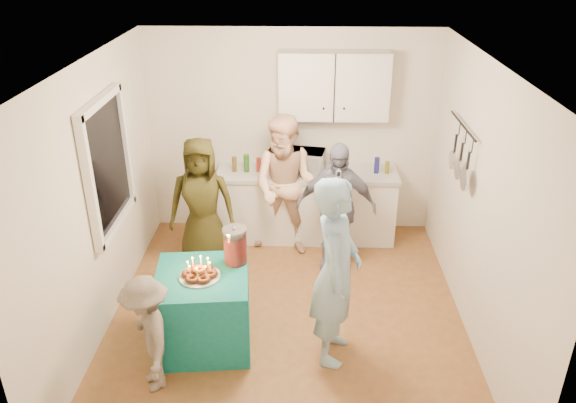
{
  "coord_description": "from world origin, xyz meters",
  "views": [
    {
      "loc": [
        0.14,
        -4.72,
        3.62
      ],
      "look_at": [
        0.0,
        0.35,
        1.15
      ],
      "focal_mm": 35.0,
      "sensor_mm": 36.0,
      "label": 1
    }
  ],
  "objects_px": {
    "microwave": "(304,161)",
    "party_table": "(204,309)",
    "man_birthday": "(336,272)",
    "woman_back_right": "(336,208)",
    "counter": "(307,206)",
    "child_near_left": "(148,334)",
    "woman_back_center": "(287,187)",
    "punch_jar": "(235,247)",
    "woman_back_left": "(202,203)"
  },
  "relations": [
    {
      "from": "party_table",
      "to": "punch_jar",
      "type": "bearing_deg",
      "value": 38.74
    },
    {
      "from": "man_birthday",
      "to": "woman_back_left",
      "type": "bearing_deg",
      "value": 51.46
    },
    {
      "from": "woman_back_left",
      "to": "microwave",
      "type": "bearing_deg",
      "value": 27.46
    },
    {
      "from": "punch_jar",
      "to": "woman_back_right",
      "type": "bearing_deg",
      "value": 48.85
    },
    {
      "from": "woman_back_left",
      "to": "woman_back_right",
      "type": "relative_size",
      "value": 1.01
    },
    {
      "from": "woman_back_center",
      "to": "woman_back_right",
      "type": "bearing_deg",
      "value": -18.18
    },
    {
      "from": "man_birthday",
      "to": "punch_jar",
      "type": "bearing_deg",
      "value": 77.39
    },
    {
      "from": "counter",
      "to": "child_near_left",
      "type": "distance_m",
      "value": 3.02
    },
    {
      "from": "woman_back_left",
      "to": "man_birthday",
      "type": "bearing_deg",
      "value": -49.56
    },
    {
      "from": "microwave",
      "to": "punch_jar",
      "type": "bearing_deg",
      "value": -98.83
    },
    {
      "from": "child_near_left",
      "to": "counter",
      "type": "bearing_deg",
      "value": 128.47
    },
    {
      "from": "man_birthday",
      "to": "child_near_left",
      "type": "relative_size",
      "value": 1.65
    },
    {
      "from": "party_table",
      "to": "woman_back_center",
      "type": "distance_m",
      "value": 1.96
    },
    {
      "from": "woman_back_center",
      "to": "child_near_left",
      "type": "distance_m",
      "value": 2.6
    },
    {
      "from": "counter",
      "to": "woman_back_center",
      "type": "height_order",
      "value": "woman_back_center"
    },
    {
      "from": "microwave",
      "to": "punch_jar",
      "type": "distance_m",
      "value": 1.99
    },
    {
      "from": "microwave",
      "to": "man_birthday",
      "type": "bearing_deg",
      "value": -72.7
    },
    {
      "from": "punch_jar",
      "to": "man_birthday",
      "type": "bearing_deg",
      "value": -21.46
    },
    {
      "from": "party_table",
      "to": "man_birthday",
      "type": "distance_m",
      "value": 1.34
    },
    {
      "from": "woman_back_center",
      "to": "man_birthday",
      "type": "bearing_deg",
      "value": -60.82
    },
    {
      "from": "party_table",
      "to": "woman_back_right",
      "type": "distance_m",
      "value": 1.94
    },
    {
      "from": "man_birthday",
      "to": "party_table",
      "type": "bearing_deg",
      "value": 92.78
    },
    {
      "from": "punch_jar",
      "to": "child_near_left",
      "type": "xyz_separation_m",
      "value": [
        -0.66,
        -0.82,
        -0.38
      ]
    },
    {
      "from": "woman_back_left",
      "to": "woman_back_center",
      "type": "xyz_separation_m",
      "value": [
        0.97,
        0.3,
        0.09
      ]
    },
    {
      "from": "microwave",
      "to": "woman_back_left",
      "type": "relative_size",
      "value": 0.32
    },
    {
      "from": "punch_jar",
      "to": "woman_back_center",
      "type": "bearing_deg",
      "value": 73.84
    },
    {
      "from": "woman_back_right",
      "to": "microwave",
      "type": "bearing_deg",
      "value": 120.12
    },
    {
      "from": "microwave",
      "to": "child_near_left",
      "type": "height_order",
      "value": "microwave"
    },
    {
      "from": "woman_back_right",
      "to": "counter",
      "type": "bearing_deg",
      "value": 117.26
    },
    {
      "from": "party_table",
      "to": "punch_jar",
      "type": "xyz_separation_m",
      "value": [
        0.29,
        0.24,
        0.55
      ]
    },
    {
      "from": "punch_jar",
      "to": "woman_back_center",
      "type": "xyz_separation_m",
      "value": [
        0.44,
        1.52,
        -0.06
      ]
    },
    {
      "from": "woman_back_left",
      "to": "child_near_left",
      "type": "bearing_deg",
      "value": -95.84
    },
    {
      "from": "punch_jar",
      "to": "woman_back_right",
      "type": "relative_size",
      "value": 0.22
    },
    {
      "from": "party_table",
      "to": "child_near_left",
      "type": "height_order",
      "value": "child_near_left"
    },
    {
      "from": "microwave",
      "to": "man_birthday",
      "type": "xyz_separation_m",
      "value": [
        0.29,
        -2.25,
        -0.15
      ]
    },
    {
      "from": "counter",
      "to": "woman_back_right",
      "type": "bearing_deg",
      "value": -66.07
    },
    {
      "from": "man_birthday",
      "to": "woman_back_right",
      "type": "bearing_deg",
      "value": 5.98
    },
    {
      "from": "microwave",
      "to": "woman_back_right",
      "type": "distance_m",
      "value": 0.86
    },
    {
      "from": "microwave",
      "to": "woman_back_left",
      "type": "bearing_deg",
      "value": -140.48
    },
    {
      "from": "man_birthday",
      "to": "woman_back_right",
      "type": "xyz_separation_m",
      "value": [
        0.08,
        1.52,
        -0.13
      ]
    },
    {
      "from": "microwave",
      "to": "man_birthday",
      "type": "relative_size",
      "value": 0.28
    },
    {
      "from": "woman_back_left",
      "to": "woman_back_center",
      "type": "height_order",
      "value": "woman_back_center"
    },
    {
      "from": "woman_back_left",
      "to": "child_near_left",
      "type": "distance_m",
      "value": 2.06
    },
    {
      "from": "microwave",
      "to": "party_table",
      "type": "distance_m",
      "value": 2.41
    },
    {
      "from": "woman_back_center",
      "to": "punch_jar",
      "type": "bearing_deg",
      "value": -91.6
    },
    {
      "from": "man_birthday",
      "to": "woman_back_center",
      "type": "xyz_separation_m",
      "value": [
        -0.49,
        1.88,
        -0.03
      ]
    },
    {
      "from": "punch_jar",
      "to": "woman_back_right",
      "type": "height_order",
      "value": "woman_back_right"
    },
    {
      "from": "counter",
      "to": "party_table",
      "type": "bearing_deg",
      "value": -114.74
    },
    {
      "from": "man_birthday",
      "to": "woman_back_center",
      "type": "height_order",
      "value": "man_birthday"
    },
    {
      "from": "counter",
      "to": "man_birthday",
      "type": "relative_size",
      "value": 1.22
    }
  ]
}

